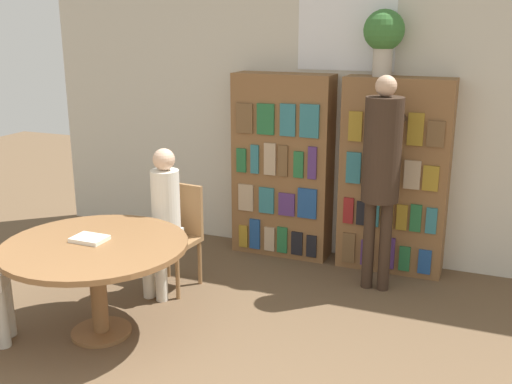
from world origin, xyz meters
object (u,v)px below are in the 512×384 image
Objects in this scene: bookshelf_right at (394,177)px; flower_vase at (384,35)px; chair_left_side at (176,231)px; reading_table at (96,257)px; bookshelf_left at (282,166)px; seated_reader_left at (163,214)px; librarian_standing at (382,161)px.

bookshelf_right is 1.25m from flower_vase.
reading_table is at bearing 90.00° from chair_left_side.
bookshelf_left is 1.54m from flower_vase.
seated_reader_left is (-1.50, -1.26, -1.43)m from flower_vase.
chair_left_side reaches higher than reading_table.
librarian_standing reaches higher than bookshelf_left.
bookshelf_left reaches higher than seated_reader_left.
flower_vase reaches higher than bookshelf_left.
librarian_standing is (1.71, 1.57, 0.52)m from reading_table.
chair_left_side is (-1.49, -1.08, -1.63)m from flower_vase.
librarian_standing is at bearing -155.47° from chair_left_side.
bookshelf_left is at bearing -179.69° from flower_vase.
seated_reader_left is at bearing 84.91° from reading_table.
flower_vase is at bearing 105.20° from librarian_standing.
bookshelf_right reaches higher than chair_left_side.
bookshelf_right is 2.10m from seated_reader_left.
chair_left_side is at bearing -118.31° from bookshelf_left.
flower_vase is at bearing -134.85° from seated_reader_left.
bookshelf_left is at bearing -110.22° from seated_reader_left.
flower_vase is 2.45m from chair_left_side.
seated_reader_left is (-0.02, -0.18, 0.20)m from chair_left_side.
chair_left_side is at bearing -160.56° from librarian_standing.
seated_reader_left is at bearing -139.94° from flower_vase.
bookshelf_right is at bearing -137.86° from seated_reader_left.
seated_reader_left is at bearing 90.00° from chair_left_side.
seated_reader_left is 1.86m from librarian_standing.
bookshelf_right is at bearing 86.86° from librarian_standing.
bookshelf_left is 1.07m from bookshelf_right.
chair_left_side is at bearing -146.93° from bookshelf_right.
flower_vase is 0.31× the size of librarian_standing.
librarian_standing reaches higher than seated_reader_left.
reading_table is at bearing -137.52° from librarian_standing.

